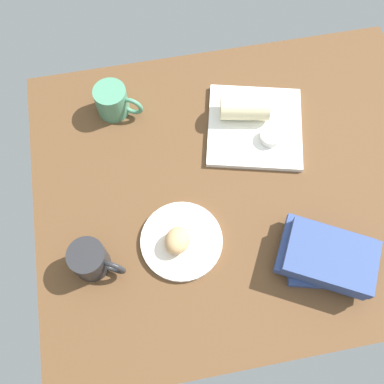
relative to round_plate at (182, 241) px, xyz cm
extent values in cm
cube|color=brown|center=(-18.59, -12.80, -2.70)|extent=(110.00, 90.00, 4.00)
cylinder|color=silver|center=(0.00, 0.00, 0.00)|extent=(20.60, 20.60, 1.40)
ellipsoid|color=tan|center=(1.09, 0.63, 3.20)|extent=(9.01, 9.29, 5.00)
cube|color=white|center=(-25.91, -28.86, 0.10)|extent=(31.48, 31.48, 1.60)
cylinder|color=silver|center=(-28.84, -23.82, 2.08)|extent=(5.79, 5.79, 2.36)
cylinder|color=#CC642D|center=(-28.84, -23.82, 2.96)|extent=(4.75, 4.75, 0.40)
cylinder|color=beige|center=(-23.58, -32.90, 4.36)|extent=(14.43, 9.50, 6.92)
cube|color=#33477F|center=(-33.08, 11.92, 0.33)|extent=(19.82, 16.43, 2.05)
cube|color=#33477F|center=(-33.24, 10.81, 2.74)|extent=(26.34, 23.58, 2.76)
cube|color=#33477F|center=(-33.49, 11.99, 5.84)|extent=(24.69, 21.61, 3.44)
cylinder|color=#4C8C6B|center=(12.13, -42.26, 3.75)|extent=(9.05, 9.05, 8.90)
cylinder|color=olive|center=(12.13, -42.26, 7.60)|extent=(7.42, 7.42, 0.40)
torus|color=#4C8C6B|center=(6.85, -39.43, 3.75)|extent=(6.33, 4.15, 6.54)
cylinder|color=#262628|center=(22.49, 1.61, 3.82)|extent=(8.93, 8.93, 9.04)
cylinder|color=olive|center=(22.49, 1.61, 7.74)|extent=(7.32, 7.32, 0.40)
torus|color=#262628|center=(17.25, 4.45, 3.82)|extent=(6.40, 4.21, 6.63)
camera|label=1|loc=(3.23, 31.42, 105.92)|focal=41.03mm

